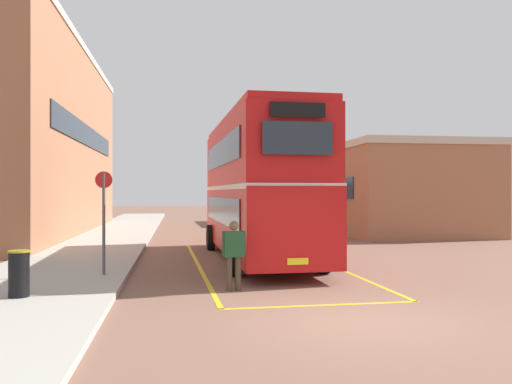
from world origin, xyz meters
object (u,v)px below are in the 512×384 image
litter_bin (19,274)px  double_decker_bus (258,186)px  single_deck_bus (264,201)px  bus_stop_sign (104,213)px  pedestrian_boarding (234,251)px

litter_bin → double_decker_bus: bearing=47.1°
double_decker_bus → single_deck_bus: bearing=80.2°
litter_bin → bus_stop_sign: bearing=65.0°
single_deck_bus → pedestrian_boarding: size_ratio=5.02×
single_deck_bus → litter_bin: single_deck_bus is taller
single_deck_bus → pedestrian_boarding: bearing=-100.7°
double_decker_bus → litter_bin: 8.90m
pedestrian_boarding → double_decker_bus: bearing=75.9°
double_decker_bus → bus_stop_sign: 5.86m
single_deck_bus → bus_stop_sign: single_deck_bus is taller
single_deck_bus → bus_stop_sign: bearing=-108.5°
litter_bin → bus_stop_sign: (1.32, 2.83, 1.14)m
litter_bin → pedestrian_boarding: bearing=9.8°
double_decker_bus → single_deck_bus: double_decker_bus is taller
pedestrian_boarding → bus_stop_sign: bus_stop_sign is taller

